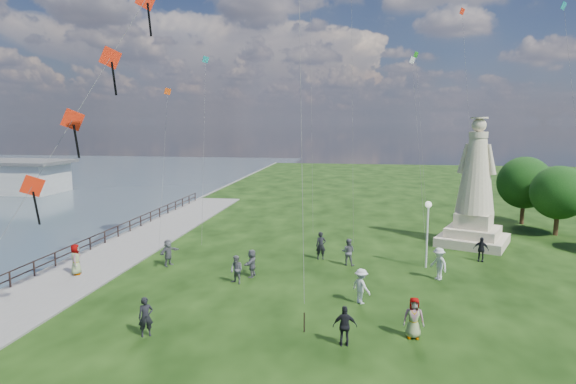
% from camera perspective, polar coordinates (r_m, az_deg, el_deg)
% --- Properties ---
extents(waterfront, '(200.00, 200.00, 1.51)m').
position_cam_1_polar(waterfront, '(32.99, -25.27, -8.80)').
color(waterfront, '#33434D').
rests_on(waterfront, ground).
extents(statue, '(6.15, 6.15, 9.54)m').
position_cam_1_polar(statue, '(38.52, 21.28, -0.60)').
color(statue, '#C4B394').
rests_on(statue, ground).
extents(lamppost, '(0.40, 0.40, 4.28)m').
position_cam_1_polar(lamppost, '(31.47, 16.24, -3.22)').
color(lamppost, silver).
rests_on(lamppost, ground).
extents(tree_row, '(8.49, 14.50, 6.13)m').
position_cam_1_polar(tree_row, '(45.09, 29.32, 0.02)').
color(tree_row, '#382314').
rests_on(tree_row, ground).
extents(person_0, '(0.76, 0.69, 1.73)m').
position_cam_1_polar(person_0, '(22.27, -16.51, -14.00)').
color(person_0, black).
rests_on(person_0, ground).
extents(person_1, '(0.94, 0.81, 1.65)m').
position_cam_1_polar(person_1, '(27.98, -6.12, -9.14)').
color(person_1, '#595960').
rests_on(person_1, ground).
extents(person_2, '(1.25, 1.26, 1.82)m').
position_cam_1_polar(person_2, '(25.22, 8.66, -10.97)').
color(person_2, silver).
rests_on(person_2, ground).
extents(person_3, '(1.05, 0.62, 1.71)m').
position_cam_1_polar(person_3, '(20.72, 6.76, -15.48)').
color(person_3, black).
rests_on(person_3, ground).
extents(person_4, '(0.88, 0.54, 1.79)m').
position_cam_1_polar(person_4, '(21.91, 14.67, -14.23)').
color(person_4, '#595960').
rests_on(person_4, ground).
extents(person_5, '(1.26, 1.75, 1.73)m').
position_cam_1_polar(person_5, '(32.12, -14.01, -6.97)').
color(person_5, '#595960').
rests_on(person_5, ground).
extents(person_6, '(0.77, 0.60, 1.87)m').
position_cam_1_polar(person_6, '(32.64, 3.92, -6.36)').
color(person_6, black).
rests_on(person_6, ground).
extents(person_7, '(0.94, 0.69, 1.76)m').
position_cam_1_polar(person_7, '(31.48, 7.14, -7.06)').
color(person_7, '#595960').
rests_on(person_7, ground).
extents(person_8, '(1.22, 1.38, 1.91)m').
position_cam_1_polar(person_8, '(29.83, 17.43, -8.11)').
color(person_8, silver).
rests_on(person_8, ground).
extents(person_9, '(1.07, 0.79, 1.64)m').
position_cam_1_polar(person_9, '(34.56, 21.90, -6.32)').
color(person_9, black).
rests_on(person_9, ground).
extents(person_10, '(0.84, 1.04, 1.85)m').
position_cam_1_polar(person_10, '(31.77, -23.85, -7.49)').
color(person_10, '#595960').
rests_on(person_10, ground).
extents(person_11, '(0.83, 1.61, 1.67)m').
position_cam_1_polar(person_11, '(29.12, -4.30, -8.39)').
color(person_11, '#595960').
rests_on(person_11, ground).
extents(red_kite_train, '(9.06, 9.35, 21.05)m').
position_cam_1_polar(red_kite_train, '(24.53, -18.75, 16.97)').
color(red_kite_train, black).
rests_on(red_kite_train, ground).
extents(small_kites, '(30.03, 16.85, 33.14)m').
position_cam_1_polar(small_kites, '(40.48, 8.78, 16.22)').
color(small_kites, teal).
rests_on(small_kites, ground).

